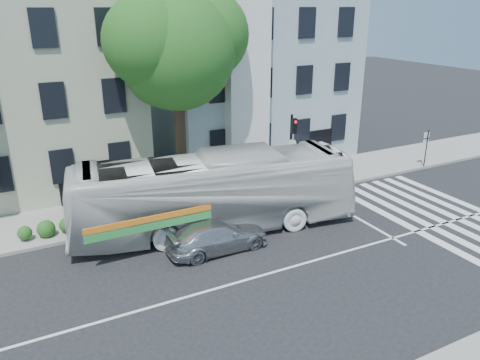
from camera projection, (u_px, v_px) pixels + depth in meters
ground at (264, 275)px, 17.60m from camera, size 120.00×120.00×0.00m
sidewalk_far at (187, 200)px, 24.23m from camera, size 80.00×4.00×0.15m
building_left at (14, 85)px, 25.16m from camera, size 12.00×10.00×11.00m
building_right at (244, 70)px, 31.17m from camera, size 12.00×10.00×11.00m
street_tree at (176, 44)px, 22.15m from camera, size 7.30×5.90×11.10m
bus at (214, 193)px, 20.66m from camera, size 4.94×12.96×3.52m
sedan at (217, 236)px, 19.23m from camera, size 1.81×4.35×1.26m
hedge at (125, 214)px, 21.58m from camera, size 8.37×3.31×0.70m
traffic_signal at (292, 141)px, 25.40m from camera, size 0.42×0.53×4.06m
fire_hydrant at (350, 166)px, 27.86m from camera, size 0.44×0.25×0.78m
far_sign_pole at (426, 143)px, 28.58m from camera, size 0.41×0.16×2.30m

